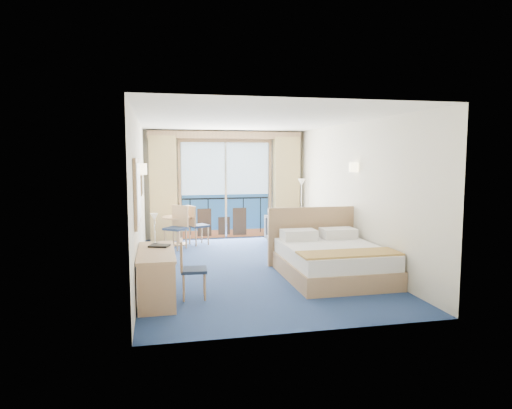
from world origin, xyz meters
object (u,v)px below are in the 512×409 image
(desk, at_px, (157,280))
(table_chair_a, at_px, (196,223))
(table_chair_b, at_px, (177,224))
(armchair, at_px, (285,228))
(desk_chair, at_px, (189,265))
(floor_lamp, at_px, (302,193))
(bed, at_px, (331,259))
(round_table, at_px, (178,223))
(nightstand, at_px, (334,245))

(desk, distance_m, table_chair_a, 4.47)
(table_chair_a, height_order, table_chair_b, table_chair_b)
(table_chair_a, bearing_deg, desk, 145.92)
(desk, bearing_deg, armchair, 54.64)
(desk_chair, bearing_deg, armchair, -29.30)
(floor_lamp, distance_m, table_chair_b, 3.23)
(bed, relative_size, floor_lamp, 1.38)
(desk, bearing_deg, table_chair_a, 78.46)
(round_table, bearing_deg, armchair, -5.37)
(bed, bearing_deg, armchair, 88.13)
(bed, height_order, desk_chair, bed)
(round_table, distance_m, table_chair_a, 0.41)
(desk, height_order, table_chair_b, table_chair_b)
(desk_chair, xyz_separation_m, table_chair_a, (0.44, 4.04, 0.03))
(nightstand, height_order, desk, desk)
(armchair, relative_size, table_chair_a, 0.81)
(nightstand, relative_size, round_table, 0.76)
(nightstand, height_order, table_chair_a, table_chair_a)
(armchair, bearing_deg, floor_lamp, -165.29)
(floor_lamp, xyz_separation_m, desk_chair, (-3.11, -4.35, -0.65))
(armchair, distance_m, desk, 5.21)
(round_table, height_order, table_chair_b, table_chair_b)
(nightstand, bearing_deg, desk, -145.98)
(desk, xyz_separation_m, round_table, (0.50, 4.49, 0.11))
(desk, relative_size, table_chair_b, 1.57)
(table_chair_a, relative_size, table_chair_b, 0.96)
(nightstand, distance_m, round_table, 3.68)
(desk_chair, height_order, table_chair_a, table_chair_a)
(armchair, xyz_separation_m, round_table, (-2.52, 0.24, 0.17))
(desk_chair, bearing_deg, floor_lamp, -31.65)
(floor_lamp, height_order, table_chair_a, floor_lamp)
(nightstand, height_order, armchair, armchair)
(table_chair_b, bearing_deg, round_table, 122.44)
(round_table, height_order, table_chair_a, table_chair_a)
(nightstand, height_order, table_chair_b, table_chair_b)
(desk, bearing_deg, round_table, 83.68)
(armchair, relative_size, floor_lamp, 0.50)
(bed, bearing_deg, floor_lamp, 79.90)
(desk, bearing_deg, floor_lamp, 52.74)
(round_table, bearing_deg, nightstand, -35.37)
(bed, relative_size, round_table, 2.80)
(desk_chair, relative_size, table_chair_b, 0.89)
(armchair, bearing_deg, desk_chair, 32.97)
(nightstand, relative_size, table_chair_a, 0.61)
(floor_lamp, relative_size, table_chair_b, 1.56)
(nightstand, xyz_separation_m, round_table, (-3.00, 2.13, 0.23))
(floor_lamp, distance_m, desk_chair, 5.39)
(bed, relative_size, nightstand, 3.70)
(floor_lamp, bearing_deg, table_chair_b, -168.18)
(bed, xyz_separation_m, desk, (-2.91, -1.01, 0.08))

